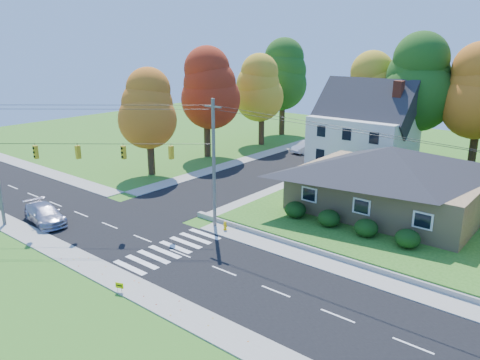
# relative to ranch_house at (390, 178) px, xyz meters

# --- Properties ---
(ground) EXTENTS (120.00, 120.00, 0.00)m
(ground) POSITION_rel_ranch_house_xyz_m (-8.00, -16.00, -3.27)
(ground) COLOR #3D7923
(road_main) EXTENTS (90.00, 8.00, 0.02)m
(road_main) POSITION_rel_ranch_house_xyz_m (-8.00, -16.00, -3.26)
(road_main) COLOR black
(road_main) RESTS_ON ground
(road_cross) EXTENTS (8.00, 44.00, 0.02)m
(road_cross) POSITION_rel_ranch_house_xyz_m (-16.00, 10.00, -3.25)
(road_cross) COLOR black
(road_cross) RESTS_ON ground
(sidewalk_north) EXTENTS (90.00, 2.00, 0.08)m
(sidewalk_north) POSITION_rel_ranch_house_xyz_m (-8.00, -11.00, -3.23)
(sidewalk_north) COLOR #9C9A90
(sidewalk_north) RESTS_ON ground
(sidewalk_south) EXTENTS (90.00, 2.00, 0.08)m
(sidewalk_south) POSITION_rel_ranch_house_xyz_m (-8.00, -21.00, -3.23)
(sidewalk_south) COLOR #9C9A90
(sidewalk_south) RESTS_ON ground
(lawn) EXTENTS (30.00, 30.00, 0.50)m
(lawn) POSITION_rel_ranch_house_xyz_m (5.00, 5.00, -3.02)
(lawn) COLOR #3D7923
(lawn) RESTS_ON ground
(ranch_house) EXTENTS (14.60, 10.60, 5.40)m
(ranch_house) POSITION_rel_ranch_house_xyz_m (0.00, 0.00, 0.00)
(ranch_house) COLOR tan
(ranch_house) RESTS_ON lawn
(colonial_house) EXTENTS (10.40, 8.40, 9.60)m
(colonial_house) POSITION_rel_ranch_house_xyz_m (-7.96, 12.00, 1.32)
(colonial_house) COLOR silver
(colonial_house) RESTS_ON lawn
(hedge_row) EXTENTS (10.70, 1.70, 1.27)m
(hedge_row) POSITION_rel_ranch_house_xyz_m (-0.50, -6.20, -2.13)
(hedge_row) COLOR #163A10
(hedge_row) RESTS_ON lawn
(traffic_infrastructure) EXTENTS (38.10, 10.66, 10.00)m
(traffic_infrastructure) POSITION_rel_ranch_house_xyz_m (-8.15, -14.65, 1.88)
(traffic_infrastructure) COLOR #666059
(traffic_infrastructure) RESTS_ON ground
(tree_lot_0) EXTENTS (6.72, 6.72, 12.51)m
(tree_lot_0) POSITION_rel_ranch_house_xyz_m (-10.00, 18.00, 5.04)
(tree_lot_0) COLOR #3F2A19
(tree_lot_0) RESTS_ON lawn
(tree_lot_1) EXTENTS (7.84, 7.84, 14.60)m
(tree_lot_1) POSITION_rel_ranch_house_xyz_m (-4.00, 17.00, 6.35)
(tree_lot_1) COLOR #3F2A19
(tree_lot_1) RESTS_ON lawn
(tree_west_0) EXTENTS (6.16, 6.16, 11.47)m
(tree_west_0) POSITION_rel_ranch_house_xyz_m (-25.00, -4.00, 3.89)
(tree_west_0) COLOR #3F2A19
(tree_west_0) RESTS_ON ground
(tree_west_1) EXTENTS (7.28, 7.28, 13.56)m
(tree_west_1) POSITION_rel_ranch_house_xyz_m (-26.00, 6.00, 5.20)
(tree_west_1) COLOR #3F2A19
(tree_west_1) RESTS_ON ground
(tree_west_2) EXTENTS (6.72, 6.72, 12.51)m
(tree_west_2) POSITION_rel_ranch_house_xyz_m (-25.00, 16.00, 4.54)
(tree_west_2) COLOR #3F2A19
(tree_west_2) RESTS_ON ground
(tree_west_3) EXTENTS (7.84, 7.84, 14.60)m
(tree_west_3) POSITION_rel_ranch_house_xyz_m (-27.00, 24.00, 5.85)
(tree_west_3) COLOR #3F2A19
(tree_west_3) RESTS_ON ground
(silver_sedan) EXTENTS (5.40, 2.94, 1.49)m
(silver_sedan) POSITION_rel_ranch_house_xyz_m (-20.45, -18.89, -2.50)
(silver_sedan) COLOR #A4A4B9
(silver_sedan) RESTS_ON road_main
(white_car) EXTENTS (2.27, 4.61, 1.45)m
(white_car) POSITION_rel_ranch_house_xyz_m (-17.45, 15.71, -2.52)
(white_car) COLOR silver
(white_car) RESTS_ON road_cross
(fire_hydrant) EXTENTS (0.43, 0.33, 0.75)m
(fire_hydrant) POSITION_rel_ranch_house_xyz_m (-8.28, -10.97, -2.91)
(fire_hydrant) COLOR #F2BB07
(fire_hydrant) RESTS_ON ground
(yard_sign) EXTENTS (0.50, 0.21, 0.65)m
(yard_sign) POSITION_rel_ranch_house_xyz_m (-6.91, -21.83, -2.81)
(yard_sign) COLOR black
(yard_sign) RESTS_ON ground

